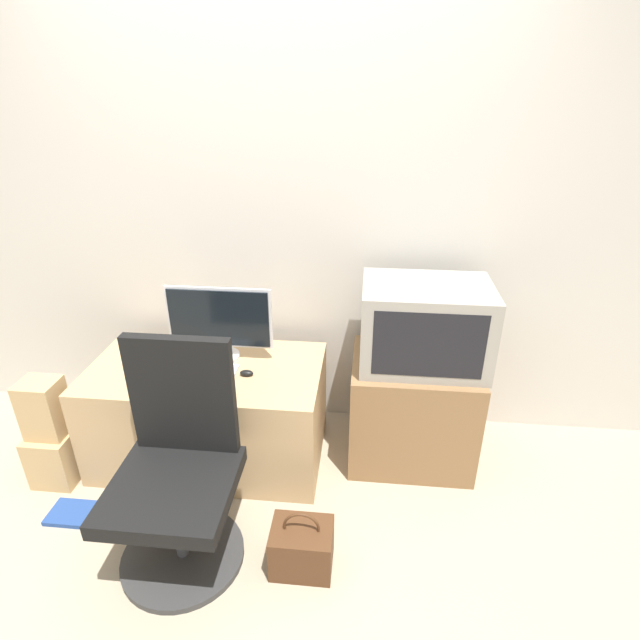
% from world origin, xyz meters
% --- Properties ---
extents(ground_plane, '(12.00, 12.00, 0.00)m').
position_xyz_m(ground_plane, '(0.00, 0.00, 0.00)').
color(ground_plane, tan).
extents(wall_back, '(4.40, 0.05, 2.60)m').
position_xyz_m(wall_back, '(0.00, 1.32, 1.30)').
color(wall_back, beige).
rests_on(wall_back, ground_plane).
extents(desk, '(1.22, 0.66, 0.57)m').
position_xyz_m(desk, '(-0.35, 0.85, 0.28)').
color(desk, tan).
rests_on(desk, ground_plane).
extents(side_stand, '(0.66, 0.53, 0.60)m').
position_xyz_m(side_stand, '(0.75, 0.97, 0.30)').
color(side_stand, olive).
rests_on(side_stand, ground_plane).
extents(main_monitor, '(0.56, 0.18, 0.41)m').
position_xyz_m(main_monitor, '(-0.28, 0.96, 0.78)').
color(main_monitor, silver).
rests_on(main_monitor, desk).
extents(keyboard, '(0.28, 0.14, 0.01)m').
position_xyz_m(keyboard, '(-0.31, 0.81, 0.57)').
color(keyboard, silver).
rests_on(keyboard, desk).
extents(mouse, '(0.07, 0.04, 0.03)m').
position_xyz_m(mouse, '(-0.11, 0.79, 0.58)').
color(mouse, black).
rests_on(mouse, desk).
extents(crt_tv, '(0.63, 0.44, 0.43)m').
position_xyz_m(crt_tv, '(0.78, 0.97, 0.81)').
color(crt_tv, gray).
rests_on(crt_tv, side_stand).
extents(office_chair, '(0.54, 0.54, 0.99)m').
position_xyz_m(office_chair, '(-0.28, 0.23, 0.42)').
color(office_chair, '#333333').
rests_on(office_chair, ground_plane).
extents(cardboard_box_lower, '(0.22, 0.24, 0.29)m').
position_xyz_m(cardboard_box_lower, '(-1.11, 0.59, 0.14)').
color(cardboard_box_lower, tan).
rests_on(cardboard_box_lower, ground_plane).
extents(cardboard_box_upper, '(0.19, 0.17, 0.31)m').
position_xyz_m(cardboard_box_upper, '(-1.11, 0.59, 0.44)').
color(cardboard_box_upper, tan).
rests_on(cardboard_box_upper, cardboard_box_lower).
extents(handbag, '(0.26, 0.20, 0.31)m').
position_xyz_m(handbag, '(0.25, 0.17, 0.11)').
color(handbag, '#4C2D19').
rests_on(handbag, ground_plane).
extents(book, '(0.22, 0.16, 0.02)m').
position_xyz_m(book, '(-0.91, 0.33, 0.01)').
color(book, navy).
rests_on(book, ground_plane).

